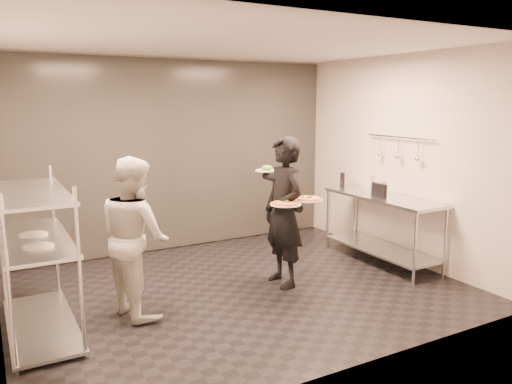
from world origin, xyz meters
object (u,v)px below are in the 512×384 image
chef (135,236)px  pizza_plate_far (309,199)px  prep_counter (382,217)px  salad_plate (267,169)px  waiter (284,212)px  bottle_dark (342,180)px  pos_monitor (379,190)px  bottle_green (383,189)px  bottle_clear (372,183)px  pass_rack (36,253)px  pizza_plate_near (286,203)px

chef → pizza_plate_far: (1.95, -0.29, 0.25)m
prep_counter → salad_plate: (-1.66, 0.26, 0.74)m
prep_counter → salad_plate: salad_plate is taller
waiter → bottle_dark: (1.58, 0.89, 0.14)m
pos_monitor → prep_counter: bearing=26.5°
bottle_green → bottle_dark: 0.89m
bottle_green → bottle_clear: bearing=64.9°
bottle_green → bottle_dark: same height
pass_rack → pizza_plate_far: bearing=-6.7°
prep_counter → bottle_green: bearing=-133.6°
pass_rack → pizza_plate_near: 2.61m
waiter → pos_monitor: (1.51, 0.04, 0.13)m
prep_counter → bottle_clear: bearing=70.6°
prep_counter → pizza_plate_far: size_ratio=5.62×
chef → pizza_plate_near: 1.68m
pizza_plate_near → bottle_clear: (1.88, 0.69, -0.02)m
salad_plate → bottle_dark: (1.61, 0.54, -0.33)m
pass_rack → bottle_green: 4.26m
bottle_dark → pass_rack: bearing=-169.4°
bottle_dark → pos_monitor: bearing=-94.4°
chef → pizza_plate_near: (1.64, -0.27, 0.23)m
bottle_clear → pos_monitor: bearing=-120.9°
pizza_plate_far → bottle_clear: bearing=24.0°
waiter → bottle_dark: waiter is taller
prep_counter → bottle_clear: 0.56m
pos_monitor → bottle_clear: size_ratio=1.19×
salad_plate → bottle_green: bearing=-12.4°
bottle_clear → pizza_plate_near: bearing=-160.0°
pizza_plate_far → prep_counter: bearing=13.2°
prep_counter → pos_monitor: pos_monitor is taller
chef → salad_plate: (1.73, 0.31, 0.54)m
pos_monitor → bottle_green: bearing=-41.7°
waiter → pizza_plate_far: waiter is taller
pass_rack → salad_plate: pass_rack is taller
pass_rack → chef: chef is taller
pizza_plate_near → pizza_plate_far: (0.30, -0.02, 0.03)m
pizza_plate_near → pizza_plate_far: pizza_plate_far is taller
prep_counter → bottle_clear: size_ratio=8.28×
prep_counter → pos_monitor: (-0.12, -0.05, 0.39)m
chef → bottle_green: (3.31, -0.04, 0.21)m
chef → salad_plate: bearing=-90.7°
prep_counter → waiter: bearing=-176.9°
pizza_plate_near → chef: bearing=170.6°
pizza_plate_far → pos_monitor: bearing=12.2°
bottle_clear → bottle_dark: bearing=112.6°
pass_rack → bottle_clear: bearing=4.7°
chef → pass_rack: bearing=76.2°
bottle_green → pos_monitor: bearing=134.9°
pizza_plate_far → salad_plate: (-0.21, 0.60, 0.29)m
bottle_dark → prep_counter: bearing=-86.1°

